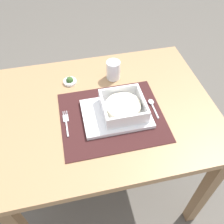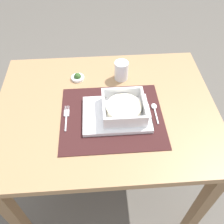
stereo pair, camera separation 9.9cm
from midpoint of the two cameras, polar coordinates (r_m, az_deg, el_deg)
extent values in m
plane|color=#59544C|center=(1.64, 0.84, -15.94)|extent=(6.00, 6.00, 0.00)
cube|color=#A37A51|center=(1.06, 1.25, 0.53)|extent=(0.94, 0.72, 0.03)
cube|color=olive|center=(1.25, -18.84, -22.50)|extent=(0.05, 0.05, 0.68)
cube|color=olive|center=(1.30, 22.24, -19.51)|extent=(0.05, 0.05, 0.68)
cube|color=olive|center=(1.56, -15.51, -0.56)|extent=(0.05, 0.05, 0.68)
cube|color=olive|center=(1.60, 15.19, 1.05)|extent=(0.05, 0.05, 0.68)
cube|color=#381919|center=(1.01, 2.80, -1.23)|extent=(0.42, 0.35, 0.00)
cube|color=white|center=(1.00, 3.82, -0.64)|extent=(0.27, 0.20, 0.02)
cube|color=white|center=(1.00, 5.51, 0.04)|extent=(0.17, 0.17, 0.01)
cube|color=white|center=(0.97, 0.96, 0.94)|extent=(0.01, 0.17, 0.05)
cube|color=white|center=(0.99, 10.20, 1.41)|extent=(0.01, 0.17, 0.05)
cube|color=white|center=(0.93, 6.31, -2.45)|extent=(0.15, 0.01, 0.05)
cube|color=white|center=(1.03, 5.03, 4.44)|extent=(0.15, 0.01, 0.05)
cylinder|color=beige|center=(0.99, 5.59, 0.77)|extent=(0.14, 0.14, 0.03)
cube|color=silver|center=(0.99, -7.84, -2.84)|extent=(0.01, 0.08, 0.00)
cube|color=silver|center=(1.02, -7.78, -0.40)|extent=(0.02, 0.04, 0.00)
cylinder|color=silver|center=(1.04, -8.17, 0.71)|extent=(0.00, 0.02, 0.00)
cylinder|color=silver|center=(1.04, -7.75, 0.73)|extent=(0.00, 0.02, 0.00)
cylinder|color=silver|center=(1.04, -7.33, 0.75)|extent=(0.00, 0.02, 0.00)
cube|color=silver|center=(1.03, 12.97, -1.18)|extent=(0.01, 0.08, 0.00)
ellipsoid|color=silver|center=(1.06, 12.35, 1.17)|extent=(0.02, 0.03, 0.01)
cube|color=black|center=(1.00, 11.89, -2.78)|extent=(0.01, 0.06, 0.01)
cube|color=silver|center=(1.04, 11.11, 0.15)|extent=(0.01, 0.08, 0.00)
cylinder|color=white|center=(1.15, 4.65, 9.44)|extent=(0.06, 0.06, 0.09)
cylinder|color=#338C3F|center=(1.17, 4.57, 8.44)|extent=(0.05, 0.05, 0.03)
cylinder|color=white|center=(1.18, -5.55, 7.75)|extent=(0.06, 0.06, 0.01)
sphere|color=#335926|center=(1.17, -5.58, 8.08)|extent=(0.03, 0.03, 0.03)
camera|label=1|loc=(0.05, -87.13, 3.23)|focal=39.48mm
camera|label=2|loc=(0.05, 92.87, -3.23)|focal=39.48mm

